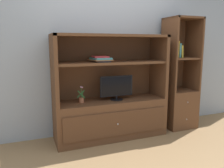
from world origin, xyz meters
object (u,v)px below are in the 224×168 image
at_px(bookshelf_tall, 179,93).
at_px(upright_book_row, 176,50).
at_px(media_console, 111,106).
at_px(magazine_stack, 101,59).
at_px(potted_plant, 81,99).
at_px(tv_monitor, 117,87).

distance_m(bookshelf_tall, upright_book_row, 0.74).
relative_size(media_console, upright_book_row, 6.27).
bearing_deg(magazine_stack, media_console, 3.32).
bearing_deg(potted_plant, media_console, 2.39).
relative_size(potted_plant, magazine_stack, 0.68).
xyz_separation_m(tv_monitor, bookshelf_tall, (1.18, 0.04, -0.19)).
bearing_deg(upright_book_row, magazine_stack, -179.94).
height_order(media_console, bookshelf_tall, bookshelf_tall).
distance_m(media_console, bookshelf_tall, 1.26).
height_order(bookshelf_tall, upright_book_row, bookshelf_tall).
relative_size(magazine_stack, bookshelf_tall, 0.19).
height_order(tv_monitor, magazine_stack, magazine_stack).
xyz_separation_m(media_console, magazine_stack, (-0.16, -0.01, 0.72)).
distance_m(potted_plant, magazine_stack, 0.64).
bearing_deg(media_console, upright_book_row, -0.39).
bearing_deg(tv_monitor, bookshelf_tall, 2.18).
height_order(potted_plant, bookshelf_tall, bookshelf_tall).
bearing_deg(tv_monitor, potted_plant, 177.52).
xyz_separation_m(potted_plant, bookshelf_tall, (1.71, 0.02, -0.05)).
height_order(magazine_stack, bookshelf_tall, bookshelf_tall).
distance_m(media_console, tv_monitor, 0.31).
relative_size(potted_plant, upright_book_row, 0.90).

